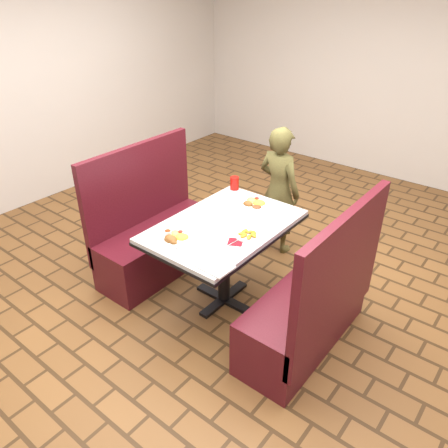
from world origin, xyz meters
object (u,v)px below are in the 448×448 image
(diner_person, at_px, (279,191))
(near_dinner_plate, at_px, (175,236))
(booth_bench_left, at_px, (156,237))
(booth_bench_right, at_px, (311,309))
(plantain_plate, at_px, (248,235))
(dining_table, at_px, (224,235))
(far_dinner_plate, at_px, (254,203))
(red_tumbler, at_px, (235,183))

(diner_person, distance_m, near_dinner_plate, 1.41)
(booth_bench_left, xyz_separation_m, booth_bench_right, (1.60, 0.00, 0.00))
(booth_bench_right, xyz_separation_m, plantain_plate, (-0.55, -0.03, 0.43))
(booth_bench_left, bearing_deg, dining_table, 0.00)
(booth_bench_right, bearing_deg, near_dinner_plate, -156.87)
(booth_bench_right, bearing_deg, far_dinner_plate, 152.99)
(booth_bench_right, bearing_deg, plantain_plate, -176.85)
(diner_person, bearing_deg, plantain_plate, 116.42)
(booth_bench_right, height_order, far_dinner_plate, booth_bench_right)
(plantain_plate, distance_m, red_tumbler, 0.82)
(dining_table, height_order, diner_person, diner_person)
(booth_bench_left, distance_m, red_tumbler, 0.87)
(booth_bench_left, relative_size, diner_person, 0.96)
(diner_person, relative_size, plantain_plate, 6.24)
(near_dinner_plate, height_order, far_dinner_plate, near_dinner_plate)
(booth_bench_right, bearing_deg, dining_table, 180.00)
(dining_table, height_order, far_dinner_plate, far_dinner_plate)
(dining_table, xyz_separation_m, near_dinner_plate, (-0.13, -0.40, 0.12))
(dining_table, height_order, plantain_plate, plantain_plate)
(plantain_plate, bearing_deg, booth_bench_right, 3.15)
(red_tumbler, bearing_deg, diner_person, 66.92)
(near_dinner_plate, bearing_deg, dining_table, 71.66)
(booth_bench_right, relative_size, near_dinner_plate, 4.97)
(booth_bench_left, distance_m, near_dinner_plate, 0.90)
(dining_table, distance_m, plantain_plate, 0.28)
(booth_bench_left, relative_size, near_dinner_plate, 4.97)
(plantain_plate, bearing_deg, dining_table, 173.23)
(booth_bench_right, relative_size, plantain_plate, 5.97)
(booth_bench_right, height_order, diner_person, diner_person)
(booth_bench_right, relative_size, red_tumbler, 10.36)
(diner_person, bearing_deg, far_dinner_plate, 108.33)
(near_dinner_plate, bearing_deg, red_tumbler, 101.34)
(booth_bench_right, relative_size, far_dinner_plate, 4.58)
(diner_person, relative_size, far_dinner_plate, 4.78)
(far_dinner_plate, distance_m, red_tumbler, 0.36)
(far_dinner_plate, xyz_separation_m, plantain_plate, (0.25, -0.44, -0.01))
(booth_bench_right, distance_m, near_dinner_plate, 1.11)
(booth_bench_right, height_order, red_tumbler, booth_bench_right)
(dining_table, distance_m, booth_bench_right, 0.86)
(booth_bench_right, height_order, near_dinner_plate, booth_bench_right)
(booth_bench_left, xyz_separation_m, red_tumbler, (0.48, 0.55, 0.48))
(dining_table, distance_m, booth_bench_left, 0.86)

